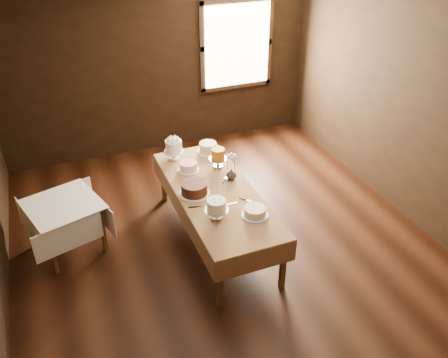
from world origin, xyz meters
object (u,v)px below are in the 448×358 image
cake_server_a (231,204)px  cake_server_c (203,182)px  cake_cream (255,212)px  flower_vase (231,174)px  cake_server_d (227,176)px  cake_chocolate (194,189)px  cake_swirl (217,210)px  cake_server_e (203,206)px  side_table (63,209)px  cake_caramel (218,159)px  cake_lattice (188,167)px  cake_server_b (252,202)px  cake_speckled (208,148)px  cake_meringue (174,150)px  display_table (215,195)px

cake_server_a → cake_server_c: size_ratio=1.00×
cake_server_c → cake_cream: bearing=-151.0°
cake_server_c → flower_vase: size_ratio=1.76×
cake_cream → cake_server_d: size_ratio=1.28×
cake_chocolate → cake_swirl: size_ratio=1.56×
cake_server_a → cake_server_e: size_ratio=1.00×
side_table → flower_vase: (2.00, -0.28, 0.19)m
cake_caramel → cake_server_e: bearing=-121.6°
side_table → cake_lattice: size_ratio=3.40×
cake_server_d → cake_lattice: bearing=93.6°
side_table → cake_server_c: bearing=-7.7°
cake_server_b → cake_caramel: bearing=149.6°
side_table → cake_server_b: cake_server_b is taller
cake_server_b → cake_server_d: same height
cake_caramel → cake_server_d: bearing=-85.5°
cake_speckled → side_table: bearing=-166.4°
cake_meringue → cake_caramel: 0.62m
cake_caramel → cake_server_b: (0.07, -0.89, -0.11)m
cake_cream → cake_server_b: 0.26m
cake_swirl → cake_server_e: size_ratio=1.16×
cake_server_d → flower_vase: flower_vase is taller
side_table → cake_server_c: size_ratio=4.15×
cake_lattice → cake_server_d: 0.51m
cake_chocolate → flower_vase: size_ratio=3.19×
display_table → flower_vase: (0.28, 0.19, 0.12)m
cake_meringue → flower_vase: size_ratio=2.02×
cake_chocolate → cake_cream: size_ratio=1.42×
cake_speckled → cake_server_e: (-0.48, -1.18, -0.06)m
cake_swirl → cake_cream: 0.43m
cake_speckled → cake_chocolate: (-0.49, -0.90, 0.00)m
display_table → cake_swirl: size_ratio=8.29×
cake_cream → cake_swirl: bearing=164.0°
cake_chocolate → cake_swirl: cake_swirl is taller
cake_meringue → cake_server_d: 0.84m
display_table → cake_swirl: cake_swirl is taller
cake_caramel → cake_server_a: 0.86m
cake_swirl → cake_server_d: (0.43, 0.76, -0.10)m
cake_server_d → cake_meringue: bearing=76.5°
cake_speckled → cake_lattice: cake_speckled is taller
display_table → cake_server_e: size_ratio=9.65×
cake_speckled → cake_server_c: bearing=-114.4°
cake_server_a → cake_lattice: bearing=107.9°
cake_server_c → cake_server_e: size_ratio=1.00×
display_table → flower_vase: bearing=34.2°
cake_speckled → cake_server_c: size_ratio=1.36×
cake_lattice → cake_server_e: bearing=-96.3°
cake_lattice → cake_server_a: 0.91m
cake_lattice → display_table: bearing=-75.2°
cake_swirl → cake_server_a: (0.24, 0.18, -0.10)m
display_table → cake_server_d: size_ratio=9.65×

